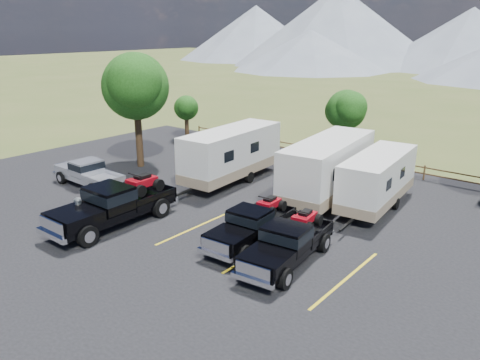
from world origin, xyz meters
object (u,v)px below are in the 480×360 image
Objects in this scene: tree_big_nw at (135,86)px; trailer_right at (377,180)px; rig_left at (115,204)px; rig_right at (289,242)px; rig_center at (252,224)px; trailer_left at (232,154)px; pickup_silver at (88,173)px; person_a at (111,202)px; trailer_center at (328,169)px; person_b at (80,215)px.

tree_big_nw reaches higher than trailer_right.
tree_big_nw is 1.15× the size of rig_left.
tree_big_nw is 17.50m from rig_right.
rig_center is at bearing 21.54° from rig_left.
trailer_left reaches higher than rig_center.
tree_big_nw is at bearing -166.48° from pickup_silver.
rig_left is at bearing -45.75° from tree_big_nw.
rig_left is at bearing 114.80° from person_a.
person_a is (-0.85, 0.40, -0.22)m from rig_left.
trailer_center is (-0.18, 7.06, 0.92)m from rig_center.
rig_left is 1.17× the size of rig_right.
person_a is (-9.64, -1.72, -0.04)m from rig_right.
rig_right is (8.78, 2.12, -0.18)m from rig_left.
person_b is (6.66, -9.02, -4.71)m from tree_big_nw.
rig_left is at bearing -172.95° from rig_right.
rig_left is 0.97m from person_a.
person_a is (-7.30, -2.30, -0.01)m from rig_center.
trailer_left is (7.15, 1.52, -3.82)m from tree_big_nw.
trailer_left is 8.62m from person_a.
trailer_center is at bearing 87.09° from rig_center.
trailer_right is 15.31m from person_b.
pickup_silver is at bearing -61.92° from person_a.
rig_right is at bearing -18.31° from rig_center.
tree_big_nw is 0.79× the size of trailer_center.
rig_center is 7.12m from trailer_center.
pickup_silver is (-15.05, -7.85, -0.69)m from trailer_right.
rig_center is at bearing -47.67° from trailer_left.
pickup_silver is 3.11× the size of person_a.
rig_left is 7.00m from rig_center.
rig_left is 11.62m from trailer_center.
trailer_left is 10.58m from person_b.
rig_center is 7.66m from person_a.
person_a is at bearing -176.43° from rig_right.
trailer_left is at bearing 59.53° from person_b.
trailer_right reaches higher than person_a.
pickup_silver is at bearing 171.85° from rig_right.
rig_left is 1.26× the size of pickup_silver.
trailer_right is 4.99× the size of person_b.
pickup_silver is (-6.12, 2.54, -0.25)m from rig_left.
rig_center reaches higher than person_b.
person_b is (-0.49, -10.54, -0.89)m from trailer_left.
trailer_center reaches higher than trailer_left.
rig_left is at bearing 42.38° from person_b.
rig_right is 0.61× the size of trailer_left.
trailer_center is at bearing 101.69° from rig_right.
rig_right reaches higher than rig_center.
rig_left is at bearing -93.42° from trailer_left.
person_a is (-9.78, -9.98, -0.66)m from trailer_right.
tree_big_nw reaches higher than rig_left.
rig_left is 1.71m from person_b.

